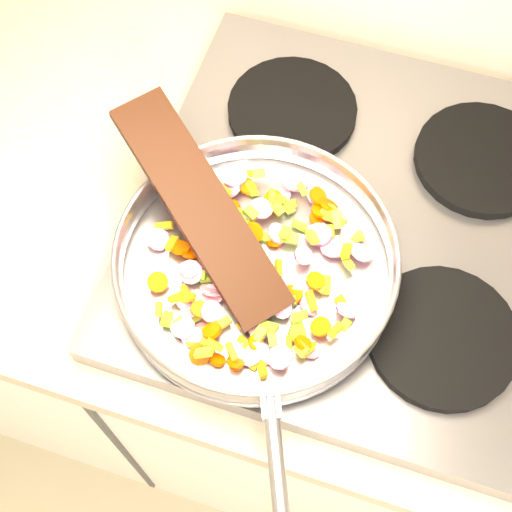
% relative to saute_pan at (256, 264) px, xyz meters
% --- Properties ---
extents(cooktop, '(0.60, 0.60, 0.04)m').
position_rel_saute_pan_xyz_m(cooktop, '(0.11, 0.13, -0.07)').
color(cooktop, '#939399').
rests_on(cooktop, counter_top).
extents(grate_fl, '(0.19, 0.19, 0.02)m').
position_rel_saute_pan_xyz_m(grate_fl, '(-0.03, -0.01, -0.04)').
color(grate_fl, black).
rests_on(grate_fl, cooktop).
extents(grate_fr, '(0.19, 0.19, 0.02)m').
position_rel_saute_pan_xyz_m(grate_fr, '(0.25, -0.01, -0.04)').
color(grate_fr, black).
rests_on(grate_fr, cooktop).
extents(grate_bl, '(0.19, 0.19, 0.02)m').
position_rel_saute_pan_xyz_m(grate_bl, '(-0.03, 0.27, -0.04)').
color(grate_bl, black).
rests_on(grate_bl, cooktop).
extents(grate_br, '(0.19, 0.19, 0.02)m').
position_rel_saute_pan_xyz_m(grate_br, '(0.25, 0.27, -0.04)').
color(grate_br, black).
rests_on(grate_br, cooktop).
extents(saute_pan, '(0.39, 0.54, 0.05)m').
position_rel_saute_pan_xyz_m(saute_pan, '(0.00, 0.00, 0.00)').
color(saute_pan, '#9E9EA5').
rests_on(saute_pan, grate_fl).
extents(vegetable_heap, '(0.29, 0.30, 0.05)m').
position_rel_saute_pan_xyz_m(vegetable_heap, '(0.00, 0.00, -0.01)').
color(vegetable_heap, '#E44D00').
rests_on(vegetable_heap, saute_pan).
extents(wooden_spatula, '(0.29, 0.26, 0.10)m').
position_rel_saute_pan_xyz_m(wooden_spatula, '(-0.08, 0.04, 0.04)').
color(wooden_spatula, black).
rests_on(wooden_spatula, saute_pan).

